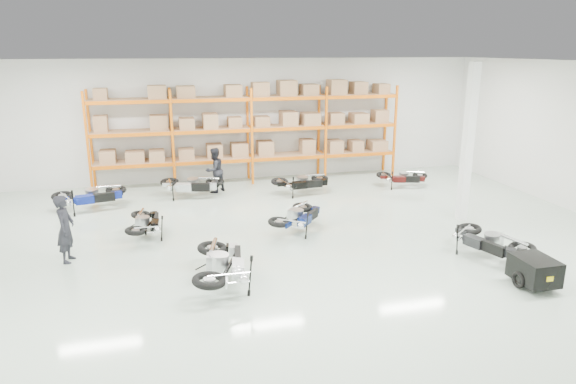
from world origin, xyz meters
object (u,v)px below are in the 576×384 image
object	(u,v)px
moto_silver_left	(223,258)
moto_back_b	(191,181)
person_left	(65,229)
person_back	(214,170)
moto_blue_centre	(298,212)
moto_touring_right	(489,236)
moto_black_far_left	(146,219)
trailer	(534,270)
moto_back_a	(90,192)
moto_back_c	(302,179)
moto_back_d	(403,174)

from	to	relation	value
moto_silver_left	moto_back_b	xyz separation A→B (m)	(-0.22, 6.94, -0.05)
person_left	person_back	distance (m)	6.59
moto_blue_centre	moto_silver_left	bearing A→B (deg)	90.75
moto_touring_right	person_left	bearing A→B (deg)	149.99
moto_black_far_left	trailer	distance (m)	9.43
moto_back_a	moto_back_b	distance (m)	3.19
moto_silver_left	moto_back_c	size ratio (longest dim) A/B	1.14
moto_back_a	person_left	world-z (taller)	person_left
moto_back_c	moto_touring_right	bearing A→B (deg)	-160.66
moto_silver_left	moto_back_c	world-z (taller)	moto_silver_left
moto_silver_left	moto_touring_right	world-z (taller)	moto_silver_left
moto_blue_centre	moto_back_c	xyz separation A→B (m)	(1.08, 3.55, 0.01)
moto_silver_left	moto_black_far_left	distance (m)	3.80
moto_silver_left	moto_touring_right	distance (m)	6.32
moto_back_b	person_left	distance (m)	5.75
moto_blue_centre	moto_back_c	bearing A→B (deg)	-66.01
moto_back_b	moto_back_c	bearing A→B (deg)	-84.36
moto_touring_right	moto_back_b	world-z (taller)	moto_back_b
moto_back_c	moto_blue_centre	bearing A→B (deg)	158.79
trailer	moto_back_d	distance (m)	8.10
moto_touring_right	moto_back_b	xyz separation A→B (m)	(-6.53, 6.99, 0.02)
moto_blue_centre	person_left	xyz separation A→B (m)	(-5.80, -0.71, 0.27)
moto_black_far_left	person_left	bearing A→B (deg)	40.09
moto_silver_left	moto_back_c	bearing A→B (deg)	-110.72
moto_blue_centre	moto_silver_left	world-z (taller)	moto_silver_left
moto_silver_left	moto_back_c	xyz separation A→B (m)	(3.50, 6.41, -0.07)
moto_back_d	person_left	world-z (taller)	person_left
moto_black_far_left	moto_back_c	size ratio (longest dim) A/B	0.90
trailer	moto_back_b	world-z (taller)	moto_back_b
moto_silver_left	moto_back_d	xyz separation A→B (m)	(7.26, 6.39, -0.13)
moto_back_b	moto_back_c	world-z (taller)	moto_back_b
person_left	trailer	bearing A→B (deg)	-102.89
moto_silver_left	moto_back_a	distance (m)	7.09
moto_silver_left	moto_back_d	bearing A→B (deg)	-130.70
trailer	moto_back_c	world-z (taller)	moto_back_c
moto_blue_centre	trailer	xyz separation A→B (m)	(3.90, -4.51, -0.16)
moto_touring_right	person_back	size ratio (longest dim) A/B	1.15
moto_back_d	person_back	size ratio (longest dim) A/B	1.01
moto_blue_centre	moto_black_far_left	distance (m)	4.09
moto_touring_right	moto_blue_centre	bearing A→B (deg)	126.05
moto_black_far_left	moto_back_d	bearing A→B (deg)	-157.50
trailer	moto_back_a	bearing A→B (deg)	141.20
moto_silver_left	moto_back_a	bearing A→B (deg)	-54.05
moto_back_a	person_left	bearing A→B (deg)	167.96
person_back	moto_back_c	bearing A→B (deg)	123.20
person_back	moto_blue_centre	bearing A→B (deg)	73.56
trailer	moto_silver_left	bearing A→B (deg)	165.91
moto_back_b	moto_black_far_left	bearing A→B (deg)	171.86
moto_black_far_left	moto_back_a	xyz separation A→B (m)	(-1.70, 2.84, 0.10)
moto_back_c	moto_back_d	world-z (taller)	moto_back_c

